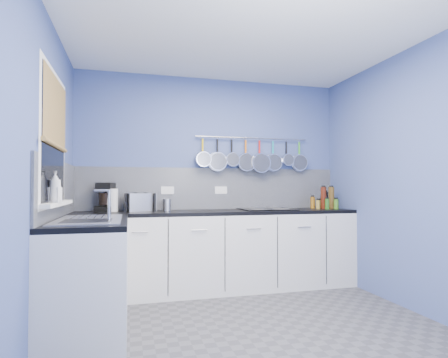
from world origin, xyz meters
name	(u,v)px	position (x,y,z in m)	size (l,w,h in m)	color
floor	(253,331)	(0.00, 0.00, -0.01)	(3.20, 3.00, 0.02)	#47474C
ceiling	(252,26)	(0.00, 0.00, 2.51)	(3.20, 3.00, 0.02)	white
wall_back	(212,180)	(0.00, 1.51, 1.25)	(3.20, 0.02, 2.50)	#43548F
wall_front	(369,167)	(0.00, -1.51, 1.25)	(3.20, 0.02, 2.50)	#43548F
wall_left	(40,175)	(-1.61, 0.00, 1.25)	(0.02, 3.00, 2.50)	#43548F
wall_right	(415,178)	(1.61, 0.00, 1.25)	(0.02, 3.00, 2.50)	#43548F
backsplash_back	(213,189)	(0.00, 1.49, 1.15)	(3.20, 0.02, 0.50)	gray
backsplash_left	(59,189)	(-1.59, 0.60, 1.15)	(0.02, 1.80, 0.50)	gray
cabinet_run_back	(218,252)	(0.00, 1.20, 0.43)	(3.20, 0.60, 0.86)	silver
worktop_back	(218,212)	(0.00, 1.20, 0.88)	(3.20, 0.60, 0.04)	black
cabinet_run_left	(89,278)	(-1.30, 0.30, 0.43)	(0.60, 1.20, 0.86)	silver
worktop_left	(89,222)	(-1.30, 0.30, 0.88)	(0.60, 1.20, 0.04)	black
window_frame	(54,139)	(-1.58, 0.30, 1.55)	(0.01, 1.00, 1.10)	white
window_glass	(54,139)	(-1.57, 0.30, 1.55)	(0.01, 0.90, 1.00)	black
bamboo_blind	(56,111)	(-1.56, 0.30, 1.77)	(0.01, 0.90, 0.55)	#A77C3C
window_sill	(56,204)	(-1.55, 0.30, 1.04)	(0.10, 0.98, 0.03)	white
sink_unit	(90,219)	(-1.30, 0.30, 0.90)	(0.50, 0.95, 0.01)	silver
mixer_tap	(109,205)	(-1.14, 0.12, 1.03)	(0.12, 0.08, 0.26)	silver
socket_left	(168,190)	(-0.55, 1.48, 1.13)	(0.15, 0.01, 0.09)	white
socket_right	(221,190)	(0.10, 1.48, 1.13)	(0.15, 0.01, 0.09)	white
pot_rail	(252,138)	(0.50, 1.45, 1.78)	(0.02, 0.02, 1.45)	silver
soap_bottle_a	(55,187)	(-1.53, 0.13, 1.17)	(0.09, 0.09, 0.24)	white
soap_bottle_b	(55,191)	(-1.53, 0.13, 1.14)	(0.08, 0.08, 0.17)	white
paper_towel	(113,200)	(-1.16, 1.30, 1.02)	(0.11, 0.11, 0.25)	white
coffee_maker	(105,197)	(-1.24, 1.34, 1.06)	(0.18, 0.20, 0.32)	black
toaster	(141,202)	(-0.86, 1.33, 1.00)	(0.31, 0.18, 0.20)	silver
canister	(167,205)	(-0.57, 1.29, 0.97)	(0.09, 0.09, 0.13)	silver
hob	(266,209)	(0.59, 1.23, 0.91)	(0.61, 0.54, 0.01)	black
pan_0	(203,152)	(-0.13, 1.44, 1.59)	(0.18, 0.11, 0.37)	silver
pan_1	(217,154)	(0.05, 1.44, 1.57)	(0.23, 0.07, 0.42)	silver
pan_2	(232,152)	(0.23, 1.44, 1.60)	(0.17, 0.09, 0.36)	silver
pan_3	(246,155)	(0.41, 1.44, 1.57)	(0.23, 0.07, 0.42)	silver
pan_4	(260,156)	(0.59, 1.44, 1.56)	(0.25, 0.10, 0.44)	silver
pan_5	(273,155)	(0.77, 1.44, 1.58)	(0.22, 0.07, 0.41)	silver
pan_6	(286,153)	(0.95, 1.44, 1.61)	(0.15, 0.10, 0.34)	silver
pan_7	(299,155)	(1.14, 1.44, 1.58)	(0.21, 0.05, 0.40)	silver
condiment_0	(326,200)	(1.43, 1.31, 1.00)	(0.06, 0.06, 0.20)	black
condiment_1	(319,204)	(1.34, 1.33, 0.95)	(0.07, 0.07, 0.10)	brown
condiment_2	(313,203)	(1.25, 1.32, 0.97)	(0.06, 0.06, 0.14)	#8C5914
condiment_3	(331,198)	(1.46, 1.22, 1.03)	(0.07, 0.07, 0.27)	brown
condiment_4	(323,198)	(1.35, 1.22, 1.03)	(0.07, 0.07, 0.27)	#4C190C
condiment_5	(318,205)	(1.27, 1.21, 0.95)	(0.05, 0.05, 0.11)	olive
condiment_6	(336,204)	(1.46, 1.11, 0.96)	(0.06, 0.06, 0.12)	#3F721E
condiment_7	(327,204)	(1.34, 1.12, 0.96)	(0.05, 0.05, 0.13)	#265919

